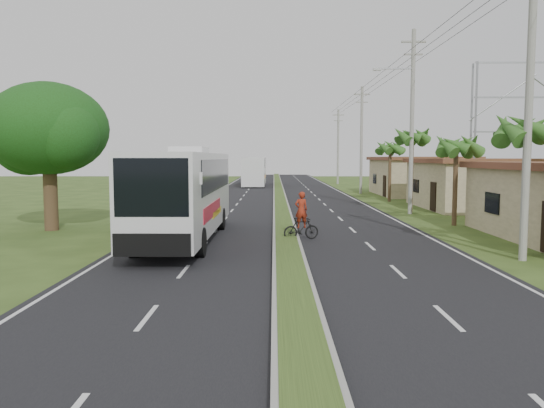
{
  "coord_description": "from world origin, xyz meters",
  "views": [
    {
      "loc": [
        -0.55,
        -17.03,
        3.72
      ],
      "look_at": [
        -0.63,
        4.96,
        1.8
      ],
      "focal_mm": 35.0,
      "sensor_mm": 36.0,
      "label": 1
    }
  ],
  "objects": [
    {
      "name": "shop_far",
      "position": [
        14.0,
        36.0,
        1.93
      ],
      "size": [
        8.6,
        11.6,
        3.82
      ],
      "color": "tan",
      "rests_on": "ground"
    },
    {
      "name": "palm_verge_b",
      "position": [
        9.4,
        12.0,
        4.36
      ],
      "size": [
        2.4,
        2.4,
        5.05
      ],
      "color": "#473321",
      "rests_on": "ground"
    },
    {
      "name": "lane_edge_left",
      "position": [
        -6.7,
        20.0,
        0.0
      ],
      "size": [
        0.12,
        160.0,
        0.01
      ],
      "primitive_type": "cube",
      "color": "silver",
      "rests_on": "ground"
    },
    {
      "name": "palm_verge_a",
      "position": [
        9.0,
        3.0,
        4.74
      ],
      "size": [
        2.4,
        2.4,
        5.45
      ],
      "color": "#473321",
      "rests_on": "ground"
    },
    {
      "name": "coach_bus_main",
      "position": [
        -4.52,
        6.74,
        2.32
      ],
      "size": [
        2.84,
        13.09,
        4.23
      ],
      "rotation": [
        0.0,
        0.0,
        -0.0
      ],
      "color": "silver",
      "rests_on": "ground"
    },
    {
      "name": "utility_pole_b",
      "position": [
        8.47,
        18.0,
        6.26
      ],
      "size": [
        3.2,
        0.28,
        12.0
      ],
      "color": "gray",
      "rests_on": "ground"
    },
    {
      "name": "billboard_lattice",
      "position": [
        22.0,
        30.0,
        6.82
      ],
      "size": [
        10.18,
        1.18,
        12.07
      ],
      "color": "gray",
      "rests_on": "ground"
    },
    {
      "name": "coach_bus_far",
      "position": [
        -3.1,
        53.64,
        2.14
      ],
      "size": [
        2.87,
        12.93,
        3.77
      ],
      "rotation": [
        0.0,
        0.0,
        -0.0
      ],
      "color": "white",
      "rests_on": "ground"
    },
    {
      "name": "ground",
      "position": [
        0.0,
        0.0,
        0.0
      ],
      "size": [
        180.0,
        180.0,
        0.0
      ],
      "primitive_type": "plane",
      "color": "#304419",
      "rests_on": "ground"
    },
    {
      "name": "median_strip",
      "position": [
        0.0,
        20.0,
        0.1
      ],
      "size": [
        1.2,
        160.0,
        0.18
      ],
      "color": "gray",
      "rests_on": "ground"
    },
    {
      "name": "shop_mid",
      "position": [
        14.0,
        22.0,
        1.86
      ],
      "size": [
        7.6,
        10.6,
        3.67
      ],
      "color": "tan",
      "rests_on": "ground"
    },
    {
      "name": "palm_verge_c",
      "position": [
        8.8,
        19.0,
        5.12
      ],
      "size": [
        2.4,
        2.4,
        5.85
      ],
      "color": "#473321",
      "rests_on": "ground"
    },
    {
      "name": "utility_pole_a",
      "position": [
        8.5,
        2.0,
        5.67
      ],
      "size": [
        1.6,
        0.28,
        11.0
      ],
      "color": "gray",
      "rests_on": "ground"
    },
    {
      "name": "utility_pole_d",
      "position": [
        8.5,
        58.0,
        5.42
      ],
      "size": [
        1.6,
        0.28,
        10.5
      ],
      "color": "gray",
      "rests_on": "ground"
    },
    {
      "name": "utility_pole_c",
      "position": [
        8.5,
        38.0,
        5.67
      ],
      "size": [
        1.6,
        0.28,
        11.0
      ],
      "color": "gray",
      "rests_on": "ground"
    },
    {
      "name": "shade_tree",
      "position": [
        -12.11,
        10.02,
        5.03
      ],
      "size": [
        6.3,
        6.0,
        7.54
      ],
      "color": "#473321",
      "rests_on": "ground"
    },
    {
      "name": "palm_verge_d",
      "position": [
        9.3,
        28.0,
        4.55
      ],
      "size": [
        2.4,
        2.4,
        5.25
      ],
      "color": "#473321",
      "rests_on": "ground"
    },
    {
      "name": "lane_edge_right",
      "position": [
        6.7,
        20.0,
        0.0
      ],
      "size": [
        0.12,
        160.0,
        0.01
      ],
      "primitive_type": "cube",
      "color": "silver",
      "rests_on": "ground"
    },
    {
      "name": "road_asphalt",
      "position": [
        0.0,
        20.0,
        0.01
      ],
      "size": [
        14.0,
        160.0,
        0.02
      ],
      "primitive_type": "cube",
      "color": "black",
      "rests_on": "ground"
    },
    {
      "name": "motorcyclist",
      "position": [
        0.69,
        6.81,
        0.79
      ],
      "size": [
        1.72,
        0.91,
        2.2
      ],
      "rotation": [
        0.0,
        0.0,
        0.28
      ],
      "color": "black",
      "rests_on": "ground"
    }
  ]
}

